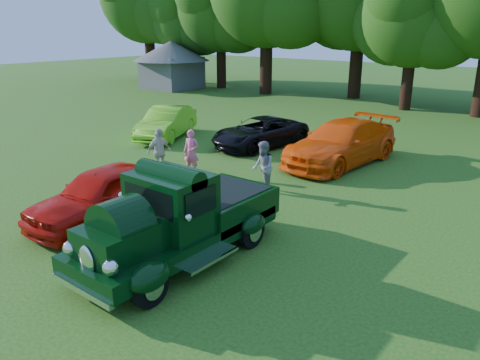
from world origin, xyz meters
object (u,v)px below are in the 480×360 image
Objects in this scene: back_car_lime at (167,123)px; back_car_orange at (341,143)px; spectator_pink at (191,152)px; spectator_white at (159,152)px; hero_pickup at (180,221)px; gazebo at (171,59)px; red_convertible at (104,194)px; back_car_black at (260,132)px; spectator_grey at (263,167)px.

back_car_orange is (8.52, 1.09, 0.09)m from back_car_lime.
back_car_lime is 2.74× the size of spectator_pink.
hero_pickup is at bearing -120.05° from spectator_white.
hero_pickup is 0.83× the size of gazebo.
red_convertible is 9.40m from back_car_black.
back_car_orange is at bearing 33.99° from spectator_pink.
spectator_pink is (4.92, -3.43, 0.08)m from back_car_lime.
spectator_pink is 0.97× the size of spectator_grey.
spectator_pink is at bearing 131.76° from hero_pickup.
red_convertible reaches higher than back_car_black.
back_car_black is at bearing 95.94° from red_convertible.
back_car_lime is 5.99m from spectator_pink.
back_car_lime is 5.91m from spectator_white.
back_car_orange is 4.55m from spectator_grey.
back_car_black is at bearing 116.17° from hero_pickup.
spectator_white is 24.64m from gazebo.
spectator_grey is at bearing 62.55° from red_convertible.
gazebo is at bearing 157.19° from back_car_orange.
gazebo is at bearing 120.23° from spectator_pink.
hero_pickup is 4.94m from spectator_grey.
back_car_black is 5.92m from spectator_grey.
red_convertible is at bearing -69.65° from spectator_grey.
back_car_black is at bearing 171.35° from spectator_grey.
spectator_grey is at bearing -89.53° from back_car_orange.
back_car_orange is (3.99, -0.21, 0.18)m from back_car_black.
gazebo is at bearing -173.29° from spectator_grey.
spectator_grey reaches higher than back_car_black.
back_car_lime is 18.76m from gazebo.
red_convertible is 1.01× the size of back_car_lime.
spectator_white reaches higher than spectator_grey.
back_car_lime is (-9.21, 8.24, -0.18)m from hero_pickup.
hero_pickup is 3.22× the size of spectator_grey.
back_car_black is at bearing -33.62° from gazebo.
gazebo reaches higher than back_car_orange.
hero_pickup is 0.95× the size of back_car_orange.
hero_pickup is at bearing -32.10° from spectator_grey.
spectator_grey reaches higher than back_car_orange.
back_car_black is 5.55m from spectator_white.
hero_pickup is 9.36m from back_car_orange.
spectator_pink is at bearing -42.31° from gazebo.
back_car_lime is 2.66× the size of spectator_grey.
hero_pickup is 10.63m from back_car_black.
red_convertible is (-3.18, 0.26, -0.15)m from hero_pickup.
hero_pickup is 1.21× the size of back_car_lime.
spectator_grey is 0.26× the size of gazebo.
red_convertible is 2.63× the size of spectator_white.
spectator_white is (-0.41, -5.54, 0.20)m from back_car_black.
red_convertible is 4.98m from spectator_grey.
red_convertible is 0.96× the size of back_car_black.
red_convertible is at bearing -93.71° from spectator_pink.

